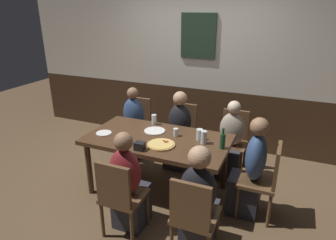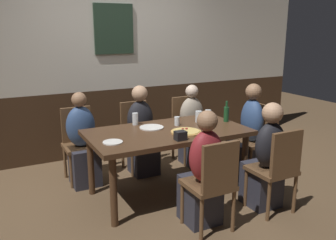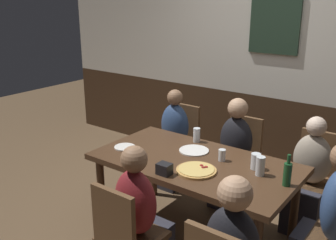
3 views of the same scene
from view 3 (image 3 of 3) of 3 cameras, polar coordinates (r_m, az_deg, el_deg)
ground_plane at (r=3.65m, az=3.72°, el=-16.64°), size 12.00×12.00×0.00m
wall_back at (r=4.55m, az=15.58°, el=7.61°), size 6.40×0.13×2.60m
dining_table at (r=3.32m, az=3.95°, el=-7.21°), size 1.72×0.93×0.74m
chair_mid_far at (r=4.09m, az=10.63°, el=-4.98°), size 0.40×0.40×0.88m
chair_left_far at (r=4.44m, az=1.88°, el=-2.78°), size 0.40×0.40×0.88m
chair_mid_near at (r=2.80m, az=-6.38°, el=-16.43°), size 0.40×0.40×0.88m
chair_right_far at (r=3.86m, az=20.79°, el=-7.37°), size 0.40×0.40×0.88m
person_mid_far at (r=3.97m, az=9.55°, el=-6.04°), size 0.34×0.37×1.12m
person_left_far at (r=4.33m, az=0.63°, el=-3.89°), size 0.34×0.37×1.10m
person_mid_near at (r=2.91m, az=-4.09°, el=-15.50°), size 0.34×0.37×1.11m
person_head_east at (r=3.03m, az=22.48°, el=-14.95°), size 0.37×0.34×1.17m
person_right_far at (r=3.73m, az=19.96°, el=-8.98°), size 0.34×0.37×1.08m
pizza at (r=3.09m, az=4.21°, el=-7.40°), size 0.32×0.32×0.03m
beer_glass_tall at (r=3.18m, az=12.83°, el=-6.14°), size 0.08×0.08×0.13m
tumbler_water at (r=3.08m, az=13.49°, el=-6.81°), size 0.07×0.07×0.15m
pint_glass_pale at (r=3.29m, az=7.99°, el=-5.27°), size 0.06×0.06×0.10m
pint_glass_stout at (r=3.67m, az=4.27°, el=-2.29°), size 0.07×0.07×0.14m
beer_bottle_green at (r=2.96m, az=17.25°, el=-7.58°), size 0.06×0.06×0.24m
plate_white_large at (r=3.47m, az=3.86°, el=-4.53°), size 0.27×0.27×0.01m
plate_white_small at (r=3.56m, az=-6.42°, el=-4.00°), size 0.19×0.19×0.01m
condiment_caddy at (r=3.02m, az=-0.54°, el=-7.25°), size 0.11×0.09×0.09m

